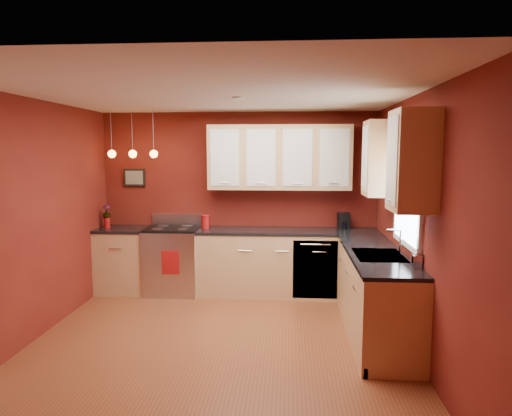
# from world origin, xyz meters

# --- Properties ---
(floor) EXTENTS (4.20, 4.20, 0.00)m
(floor) POSITION_xyz_m (0.00, 0.00, 0.00)
(floor) COLOR brown
(floor) RESTS_ON ground
(ceiling) EXTENTS (4.00, 4.20, 0.02)m
(ceiling) POSITION_xyz_m (0.00, 0.00, 2.60)
(ceiling) COLOR beige
(ceiling) RESTS_ON wall_back
(wall_back) EXTENTS (4.00, 0.02, 2.60)m
(wall_back) POSITION_xyz_m (0.00, 2.10, 1.30)
(wall_back) COLOR maroon
(wall_back) RESTS_ON floor
(wall_front) EXTENTS (4.00, 0.02, 2.60)m
(wall_front) POSITION_xyz_m (0.00, -2.10, 1.30)
(wall_front) COLOR maroon
(wall_front) RESTS_ON floor
(wall_left) EXTENTS (0.02, 4.20, 2.60)m
(wall_left) POSITION_xyz_m (-2.00, 0.00, 1.30)
(wall_left) COLOR maroon
(wall_left) RESTS_ON floor
(wall_right) EXTENTS (0.02, 4.20, 2.60)m
(wall_right) POSITION_xyz_m (2.00, 0.00, 1.30)
(wall_right) COLOR maroon
(wall_right) RESTS_ON floor
(base_cabinets_back_left) EXTENTS (0.70, 0.60, 0.90)m
(base_cabinets_back_left) POSITION_xyz_m (-1.65, 1.80, 0.45)
(base_cabinets_back_left) COLOR tan
(base_cabinets_back_left) RESTS_ON floor
(base_cabinets_back_right) EXTENTS (2.54, 0.60, 0.90)m
(base_cabinets_back_right) POSITION_xyz_m (0.73, 1.80, 0.45)
(base_cabinets_back_right) COLOR tan
(base_cabinets_back_right) RESTS_ON floor
(base_cabinets_right) EXTENTS (0.60, 2.10, 0.90)m
(base_cabinets_right) POSITION_xyz_m (1.70, 0.45, 0.45)
(base_cabinets_right) COLOR tan
(base_cabinets_right) RESTS_ON floor
(counter_back_left) EXTENTS (0.70, 0.62, 0.04)m
(counter_back_left) POSITION_xyz_m (-1.65, 1.80, 0.92)
(counter_back_left) COLOR black
(counter_back_left) RESTS_ON base_cabinets_back_left
(counter_back_right) EXTENTS (2.54, 0.62, 0.04)m
(counter_back_right) POSITION_xyz_m (0.73, 1.80, 0.92)
(counter_back_right) COLOR black
(counter_back_right) RESTS_ON base_cabinets_back_right
(counter_right) EXTENTS (0.62, 2.10, 0.04)m
(counter_right) POSITION_xyz_m (1.70, 0.45, 0.92)
(counter_right) COLOR black
(counter_right) RESTS_ON base_cabinets_right
(gas_range) EXTENTS (0.76, 0.64, 1.11)m
(gas_range) POSITION_xyz_m (-0.92, 1.80, 0.48)
(gas_range) COLOR #B8B8BD
(gas_range) RESTS_ON floor
(dishwasher_front) EXTENTS (0.60, 0.02, 0.80)m
(dishwasher_front) POSITION_xyz_m (1.10, 1.51, 0.45)
(dishwasher_front) COLOR #B8B8BD
(dishwasher_front) RESTS_ON base_cabinets_back_right
(sink) EXTENTS (0.50, 0.70, 0.33)m
(sink) POSITION_xyz_m (1.70, 0.30, 0.92)
(sink) COLOR gray
(sink) RESTS_ON counter_right
(window) EXTENTS (0.06, 1.02, 1.22)m
(window) POSITION_xyz_m (1.97, 0.30, 1.69)
(window) COLOR white
(window) RESTS_ON wall_right
(upper_cabinets_back) EXTENTS (2.00, 0.35, 0.90)m
(upper_cabinets_back) POSITION_xyz_m (0.60, 1.93, 1.95)
(upper_cabinets_back) COLOR tan
(upper_cabinets_back) RESTS_ON wall_back
(upper_cabinets_right) EXTENTS (0.35, 1.95, 0.90)m
(upper_cabinets_right) POSITION_xyz_m (1.82, 0.32, 1.95)
(upper_cabinets_right) COLOR tan
(upper_cabinets_right) RESTS_ON wall_right
(wall_picture) EXTENTS (0.32, 0.03, 0.26)m
(wall_picture) POSITION_xyz_m (-1.55, 2.08, 1.65)
(wall_picture) COLOR black
(wall_picture) RESTS_ON wall_back
(pendant_lights) EXTENTS (0.71, 0.11, 0.66)m
(pendant_lights) POSITION_xyz_m (-1.45, 1.75, 2.01)
(pendant_lights) COLOR gray
(pendant_lights) RESTS_ON ceiling
(red_canister) EXTENTS (0.13, 0.13, 0.19)m
(red_canister) POSITION_xyz_m (-0.45, 1.84, 1.04)
(red_canister) COLOR maroon
(red_canister) RESTS_ON counter_back_right
(red_vase) EXTENTS (0.09, 0.09, 0.14)m
(red_vase) POSITION_xyz_m (-1.89, 1.81, 1.01)
(red_vase) COLOR maroon
(red_vase) RESTS_ON counter_back_left
(flowers) EXTENTS (0.13, 0.13, 0.21)m
(flowers) POSITION_xyz_m (-1.89, 1.81, 1.17)
(flowers) COLOR maroon
(flowers) RESTS_ON red_vase
(coffee_maker) EXTENTS (0.18, 0.18, 0.23)m
(coffee_maker) POSITION_xyz_m (1.52, 1.94, 1.05)
(coffee_maker) COLOR black
(coffee_maker) RESTS_ON counter_back_right
(soap_pump) EXTENTS (0.09, 0.09, 0.19)m
(soap_pump) POSITION_xyz_m (1.95, -0.23, 1.03)
(soap_pump) COLOR white
(soap_pump) RESTS_ON counter_right
(dish_towel) EXTENTS (0.24, 0.02, 0.33)m
(dish_towel) POSITION_xyz_m (-0.87, 1.47, 0.52)
(dish_towel) COLOR maroon
(dish_towel) RESTS_ON gas_range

